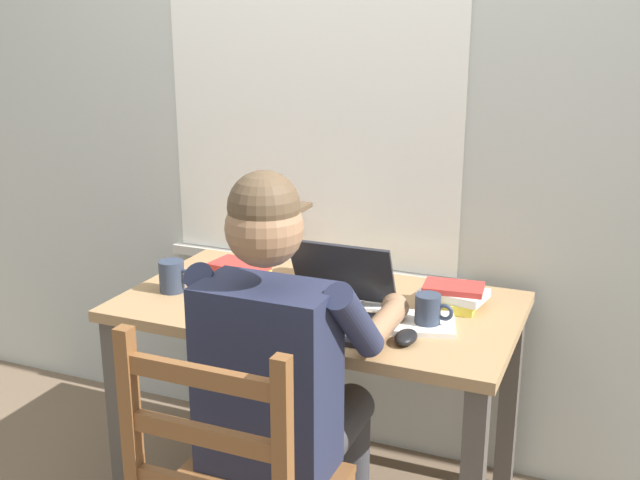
{
  "coord_description": "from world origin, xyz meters",
  "views": [
    {
      "loc": [
        0.88,
        -2.09,
        1.6
      ],
      "look_at": [
        0.02,
        -0.05,
        0.94
      ],
      "focal_mm": 42.9,
      "sensor_mm": 36.0,
      "label": 1
    }
  ],
  "objects": [
    {
      "name": "back_wall",
      "position": [
        -0.0,
        0.43,
        1.3
      ],
      "size": [
        6.0,
        0.08,
        2.6
      ],
      "color": "beige",
      "rests_on": "ground"
    },
    {
      "name": "desk",
      "position": [
        0.0,
        0.0,
        0.62
      ],
      "size": [
        1.25,
        0.7,
        0.72
      ],
      "color": "#9E7A51",
      "rests_on": "ground"
    },
    {
      "name": "seated_person",
      "position": [
        0.08,
        -0.43,
        0.69
      ],
      "size": [
        0.5,
        0.6,
        1.25
      ],
      "color": "#232842",
      "rests_on": "ground"
    },
    {
      "name": "laptop",
      "position": [
        0.08,
        -0.11,
        0.77
      ],
      "size": [
        0.33,
        0.33,
        0.22
      ],
      "color": "#232328",
      "rests_on": "desk"
    },
    {
      "name": "computer_mouse",
      "position": [
        0.35,
        -0.2,
        0.74
      ],
      "size": [
        0.06,
        0.1,
        0.03
      ],
      "primitive_type": "ellipsoid",
      "color": "black",
      "rests_on": "desk"
    },
    {
      "name": "coffee_mug_white",
      "position": [
        -0.13,
        0.23,
        0.77
      ],
      "size": [
        0.11,
        0.07,
        0.1
      ],
      "color": "silver",
      "rests_on": "desk"
    },
    {
      "name": "coffee_mug_dark",
      "position": [
        0.38,
        -0.08,
        0.78
      ],
      "size": [
        0.11,
        0.08,
        0.1
      ],
      "color": "#2D384C",
      "rests_on": "desk"
    },
    {
      "name": "coffee_mug_spare",
      "position": [
        -0.48,
        -0.1,
        0.78
      ],
      "size": [
        0.12,
        0.08,
        0.1
      ],
      "color": "#2D384C",
      "rests_on": "desk"
    },
    {
      "name": "book_stack_main",
      "position": [
        -0.35,
        0.13,
        0.75
      ],
      "size": [
        0.21,
        0.15,
        0.04
      ],
      "color": "gold",
      "rests_on": "desk"
    },
    {
      "name": "book_stack_side",
      "position": [
        0.4,
        0.12,
        0.76
      ],
      "size": [
        0.21,
        0.16,
        0.07
      ],
      "color": "gold",
      "rests_on": "desk"
    },
    {
      "name": "paper_pile_near_laptop",
      "position": [
        0.1,
        0.04,
        0.73
      ],
      "size": [
        0.3,
        0.27,
        0.01
      ],
      "primitive_type": "cube",
      "rotation": [
        0.0,
        0.0,
        0.42
      ],
      "color": "white",
      "rests_on": "desk"
    },
    {
      "name": "paper_pile_back_corner",
      "position": [
        0.34,
        -0.07,
        0.73
      ],
      "size": [
        0.27,
        0.23,
        0.02
      ],
      "primitive_type": "cube",
      "rotation": [
        0.0,
        0.0,
        0.27
      ],
      "color": "white",
      "rests_on": "desk"
    },
    {
      "name": "landscape_photo_print",
      "position": [
        -0.05,
        0.08,
        0.72
      ],
      "size": [
        0.13,
        0.1,
        0.0
      ],
      "primitive_type": "cube",
      "rotation": [
        0.0,
        0.0,
        -0.05
      ],
      "color": "gold",
      "rests_on": "desk"
    }
  ]
}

